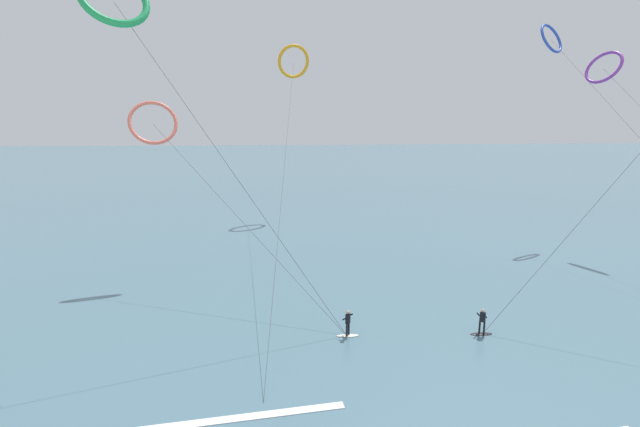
{
  "coord_description": "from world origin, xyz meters",
  "views": [
    {
      "loc": [
        -2.44,
        -9.91,
        13.54
      ],
      "look_at": [
        0.0,
        21.07,
        6.88
      ],
      "focal_mm": 25.75,
      "sensor_mm": 36.0,
      "label": 1
    }
  ],
  "objects_px": {
    "surfer_ivory": "(348,325)",
    "kite_amber": "(294,62)",
    "kite_coral": "(153,123)",
    "kite_cobalt": "(552,39)",
    "surfer_charcoal": "(482,323)",
    "kite_violet": "(604,68)"
  },
  "relations": [
    {
      "from": "surfer_ivory",
      "to": "kite_coral",
      "type": "distance_m",
      "value": 23.36
    },
    {
      "from": "surfer_charcoal",
      "to": "kite_cobalt",
      "type": "bearing_deg",
      "value": 98.61
    },
    {
      "from": "surfer_ivory",
      "to": "kite_violet",
      "type": "relative_size",
      "value": 0.05
    },
    {
      "from": "surfer_charcoal",
      "to": "kite_cobalt",
      "type": "height_order",
      "value": "kite_cobalt"
    },
    {
      "from": "surfer_ivory",
      "to": "kite_coral",
      "type": "xyz_separation_m",
      "value": [
        -14.57,
        13.67,
        12.11
      ]
    },
    {
      "from": "kite_violet",
      "to": "surfer_charcoal",
      "type": "bearing_deg",
      "value": -66.52
    },
    {
      "from": "kite_violet",
      "to": "kite_cobalt",
      "type": "height_order",
      "value": "kite_cobalt"
    },
    {
      "from": "kite_violet",
      "to": "kite_coral",
      "type": "bearing_deg",
      "value": -103.51
    },
    {
      "from": "kite_amber",
      "to": "kite_cobalt",
      "type": "relative_size",
      "value": 1.38
    },
    {
      "from": "surfer_charcoal",
      "to": "kite_amber",
      "type": "distance_m",
      "value": 45.13
    },
    {
      "from": "kite_amber",
      "to": "kite_cobalt",
      "type": "bearing_deg",
      "value": 135.53
    },
    {
      "from": "surfer_charcoal",
      "to": "kite_amber",
      "type": "xyz_separation_m",
      "value": [
        -10.67,
        39.12,
        19.81
      ]
    },
    {
      "from": "surfer_ivory",
      "to": "kite_coral",
      "type": "height_order",
      "value": "kite_coral"
    },
    {
      "from": "surfer_charcoal",
      "to": "kite_violet",
      "type": "xyz_separation_m",
      "value": [
        20.18,
        20.18,
        17.42
      ]
    },
    {
      "from": "surfer_ivory",
      "to": "kite_violet",
      "type": "height_order",
      "value": "kite_violet"
    },
    {
      "from": "kite_amber",
      "to": "kite_cobalt",
      "type": "height_order",
      "value": "kite_cobalt"
    },
    {
      "from": "surfer_ivory",
      "to": "kite_cobalt",
      "type": "distance_m",
      "value": 41.79
    },
    {
      "from": "surfer_charcoal",
      "to": "kite_coral",
      "type": "distance_m",
      "value": 29.56
    },
    {
      "from": "surfer_ivory",
      "to": "kite_amber",
      "type": "bearing_deg",
      "value": 38.13
    },
    {
      "from": "surfer_ivory",
      "to": "kite_amber",
      "type": "relative_size",
      "value": 0.04
    },
    {
      "from": "kite_amber",
      "to": "kite_coral",
      "type": "distance_m",
      "value": 28.91
    },
    {
      "from": "surfer_charcoal",
      "to": "kite_violet",
      "type": "height_order",
      "value": "kite_violet"
    }
  ]
}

